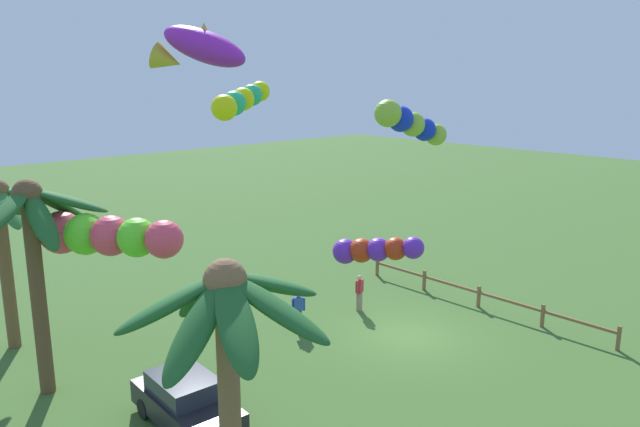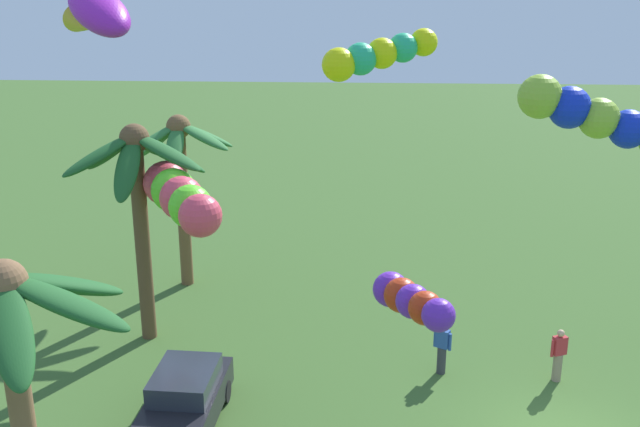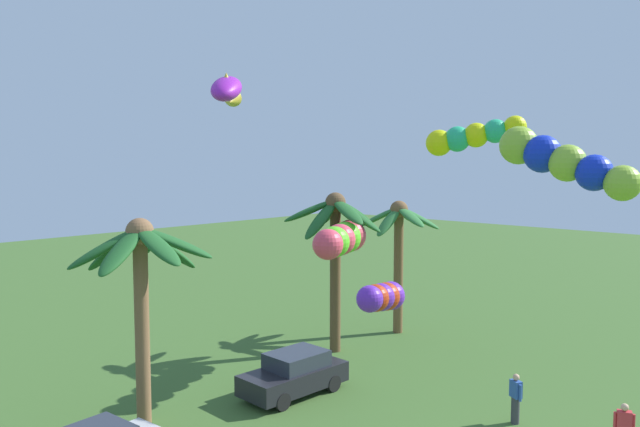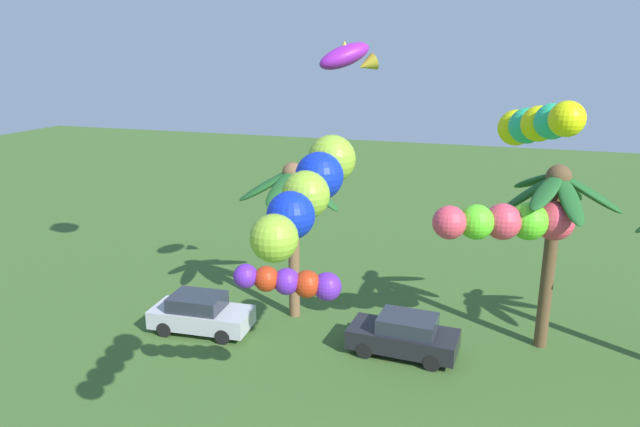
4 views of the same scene
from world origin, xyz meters
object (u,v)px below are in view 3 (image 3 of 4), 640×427
(palm_tree_1, at_px, (399,234))
(spectator_1, at_px, (516,398))
(kite_tube_3, at_px, (382,297))
(kite_tube_4, at_px, (561,161))
(kite_tube_5, at_px, (341,239))
(kite_tube_0, at_px, (471,136))
(kite_fish_1, at_px, (227,90))
(palm_tree_0, at_px, (336,231))
(palm_tree_2, at_px, (141,265))
(parked_car_0, at_px, (294,374))

(palm_tree_1, relative_size, spectator_1, 3.99)
(palm_tree_1, height_order, kite_tube_3, palm_tree_1)
(kite_tube_4, relative_size, kite_tube_5, 0.75)
(kite_tube_0, height_order, kite_fish_1, kite_fish_1)
(palm_tree_1, height_order, kite_fish_1, kite_fish_1)
(kite_tube_0, bearing_deg, kite_fish_1, 138.28)
(kite_fish_1, xyz_separation_m, kite_tube_5, (5.66, 0.06, -5.29))
(palm_tree_0, height_order, kite_fish_1, kite_fish_1)
(palm_tree_1, distance_m, spectator_1, 11.37)
(kite_fish_1, distance_m, kite_tube_3, 8.35)
(kite_fish_1, height_order, kite_tube_4, kite_fish_1)
(palm_tree_1, bearing_deg, palm_tree_2, -179.22)
(parked_car_0, bearing_deg, palm_tree_2, 160.31)
(palm_tree_2, bearing_deg, palm_tree_1, 0.78)
(parked_car_0, height_order, kite_tube_5, kite_tube_5)
(spectator_1, distance_m, kite_tube_3, 6.59)
(palm_tree_2, xyz_separation_m, kite_tube_5, (8.16, -1.13, 0.13))
(kite_fish_1, bearing_deg, parked_car_0, -13.28)
(palm_tree_2, bearing_deg, palm_tree_0, 2.63)
(parked_car_0, height_order, kite_tube_4, kite_tube_4)
(palm_tree_2, relative_size, parked_car_0, 1.63)
(kite_fish_1, relative_size, kite_tube_5, 0.48)
(kite_tube_0, distance_m, kite_tube_3, 7.28)
(palm_tree_1, bearing_deg, kite_tube_3, -146.59)
(palm_tree_1, bearing_deg, parked_car_0, -167.81)
(spectator_1, relative_size, kite_tube_5, 0.35)
(spectator_1, bearing_deg, kite_tube_5, 87.66)
(palm_tree_0, distance_m, kite_tube_3, 10.34)
(palm_tree_2, bearing_deg, kite_tube_5, -7.85)
(kite_tube_3, distance_m, kite_tube_4, 5.56)
(parked_car_0, bearing_deg, spectator_1, -66.59)
(palm_tree_1, distance_m, kite_fish_1, 12.82)
(kite_tube_0, xyz_separation_m, kite_fish_1, (-5.98, 5.33, 1.42))
(parked_car_0, relative_size, kite_tube_5, 0.87)
(kite_tube_3, xyz_separation_m, kite_tube_4, (1.85, -3.85, 3.56))
(kite_tube_3, xyz_separation_m, kite_tube_5, (5.47, 6.08, 0.49))
(kite_tube_5, bearing_deg, palm_tree_1, 12.91)
(spectator_1, relative_size, kite_tube_0, 0.52)
(kite_tube_0, bearing_deg, palm_tree_2, 142.45)
(spectator_1, height_order, kite_fish_1, kite_fish_1)
(parked_car_0, relative_size, kite_tube_4, 1.17)
(palm_tree_2, distance_m, kite_tube_3, 7.70)
(palm_tree_1, distance_m, kite_tube_0, 9.62)
(kite_tube_0, bearing_deg, kite_tube_5, 93.31)
(kite_tube_5, bearing_deg, kite_tube_0, -86.69)
(spectator_1, bearing_deg, kite_fish_1, 125.93)
(spectator_1, distance_m, kite_fish_1, 13.28)
(kite_tube_0, xyz_separation_m, kite_tube_3, (-5.78, -0.69, -4.37))
(palm_tree_0, distance_m, kite_tube_4, 12.91)
(palm_tree_1, xyz_separation_m, kite_fish_1, (-11.40, -1.38, 5.69))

